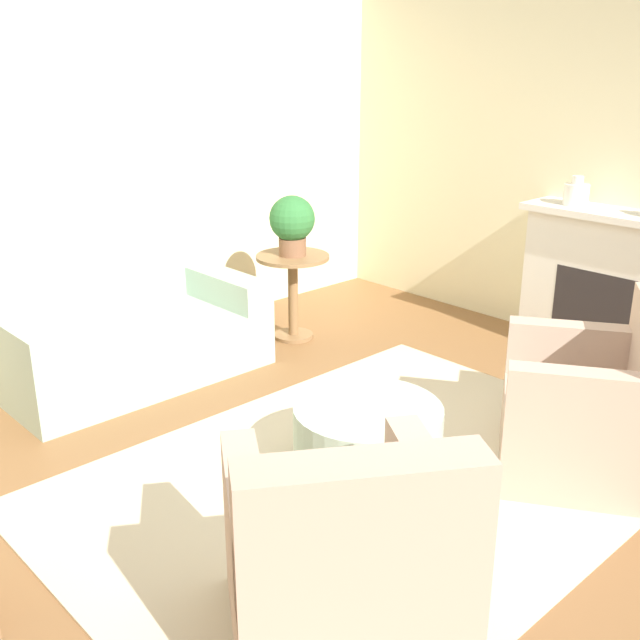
% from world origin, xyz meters
% --- Properties ---
extents(ground_plane, '(16.00, 16.00, 0.00)m').
position_xyz_m(ground_plane, '(0.00, 0.00, 0.00)').
color(ground_plane, brown).
extents(wall_back, '(9.55, 0.12, 2.80)m').
position_xyz_m(wall_back, '(0.00, 2.84, 1.40)').
color(wall_back, beige).
rests_on(wall_back, ground_plane).
extents(rug, '(3.30, 2.41, 0.01)m').
position_xyz_m(rug, '(0.00, 0.00, 0.01)').
color(rug, beige).
rests_on(rug, ground_plane).
extents(couch, '(1.81, 0.99, 0.81)m').
position_xyz_m(couch, '(-0.21, 2.17, 0.29)').
color(couch, '#9EB29E').
rests_on(couch, ground_plane).
extents(armchair_left, '(1.17, 1.17, 0.98)m').
position_xyz_m(armchair_left, '(-0.96, -0.77, 0.37)').
color(armchair_left, tan).
rests_on(armchair_left, rug).
extents(armchair_right, '(1.17, 1.17, 0.98)m').
position_xyz_m(armchair_right, '(0.96, -0.77, 0.37)').
color(armchair_right, tan).
rests_on(armchair_right, rug).
extents(ottoman_table, '(0.81, 0.81, 0.39)m').
position_xyz_m(ottoman_table, '(0.05, 0.07, 0.27)').
color(ottoman_table, '#9EB29E').
rests_on(ottoman_table, rug).
extents(side_table, '(0.58, 0.58, 0.69)m').
position_xyz_m(side_table, '(1.15, 1.93, 0.48)').
color(side_table, olive).
rests_on(side_table, ground_plane).
extents(fireplace, '(0.44, 1.38, 1.13)m').
position_xyz_m(fireplace, '(2.58, -0.01, 0.59)').
color(fireplace, silver).
rests_on(fireplace, ground_plane).
extents(vase_mantel_near, '(0.18, 0.18, 0.22)m').
position_xyz_m(vase_mantel_near, '(2.56, 0.35, 1.21)').
color(vase_mantel_near, silver).
rests_on(vase_mantel_near, fireplace).
extents(potted_plant_on_side_table, '(0.36, 0.36, 0.47)m').
position_xyz_m(potted_plant_on_side_table, '(1.15, 1.93, 0.96)').
color(potted_plant_on_side_table, brown).
rests_on(potted_plant_on_side_table, side_table).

